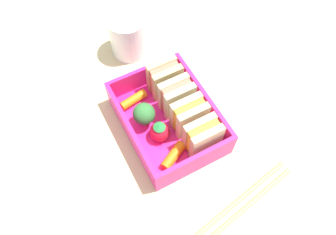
% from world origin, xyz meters
% --- Properties ---
extents(ground_plane, '(1.20, 1.20, 0.02)m').
position_xyz_m(ground_plane, '(0.00, 0.00, -0.01)').
color(ground_plane, beige).
extents(bento_tray, '(0.17, 0.13, 0.01)m').
position_xyz_m(bento_tray, '(0.00, 0.00, 0.01)').
color(bento_tray, '#EC2488').
rests_on(bento_tray, ground_plane).
extents(bento_rim, '(0.17, 0.13, 0.04)m').
position_xyz_m(bento_rim, '(0.00, 0.00, 0.03)').
color(bento_rim, '#EC2488').
rests_on(bento_rim, bento_tray).
extents(sandwich_left, '(0.03, 0.05, 0.06)m').
position_xyz_m(sandwich_left, '(-0.06, 0.02, 0.04)').
color(sandwich_left, '#D4B77B').
rests_on(sandwich_left, bento_tray).
extents(sandwich_center_left, '(0.03, 0.05, 0.06)m').
position_xyz_m(sandwich_center_left, '(-0.02, 0.02, 0.04)').
color(sandwich_center_left, beige).
rests_on(sandwich_center_left, bento_tray).
extents(sandwich_center, '(0.03, 0.05, 0.06)m').
position_xyz_m(sandwich_center, '(0.02, 0.02, 0.04)').
color(sandwich_center, beige).
rests_on(sandwich_center, bento_tray).
extents(sandwich_center_right, '(0.03, 0.05, 0.06)m').
position_xyz_m(sandwich_center_right, '(0.06, 0.02, 0.04)').
color(sandwich_center_right, '#DBB48C').
rests_on(sandwich_center_right, bento_tray).
extents(carrot_stick_left, '(0.02, 0.04, 0.01)m').
position_xyz_m(carrot_stick_left, '(-0.06, -0.03, 0.02)').
color(carrot_stick_left, orange).
rests_on(carrot_stick_left, bento_tray).
extents(broccoli_floret, '(0.03, 0.03, 0.04)m').
position_xyz_m(broccoli_floret, '(-0.02, -0.03, 0.04)').
color(broccoli_floret, '#93C160').
rests_on(broccoli_floret, bento_tray).
extents(strawberry_far_left, '(0.03, 0.03, 0.04)m').
position_xyz_m(strawberry_far_left, '(0.02, -0.02, 0.03)').
color(strawberry_far_left, red).
rests_on(strawberry_far_left, bento_tray).
extents(carrot_stick_far_left, '(0.03, 0.05, 0.02)m').
position_xyz_m(carrot_stick_far_left, '(0.05, -0.02, 0.02)').
color(carrot_stick_far_left, orange).
rests_on(carrot_stick_far_left, bento_tray).
extents(chopstick_pair, '(0.05, 0.19, 0.01)m').
position_xyz_m(chopstick_pair, '(0.16, 0.02, 0.00)').
color(chopstick_pair, tan).
rests_on(chopstick_pair, ground_plane).
extents(drinking_glass, '(0.06, 0.06, 0.07)m').
position_xyz_m(drinking_glass, '(-0.17, 0.01, 0.04)').
color(drinking_glass, white).
rests_on(drinking_glass, ground_plane).
extents(folded_napkin, '(0.16, 0.14, 0.00)m').
position_xyz_m(folded_napkin, '(-0.01, -0.17, 0.00)').
color(folded_napkin, white).
rests_on(folded_napkin, ground_plane).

